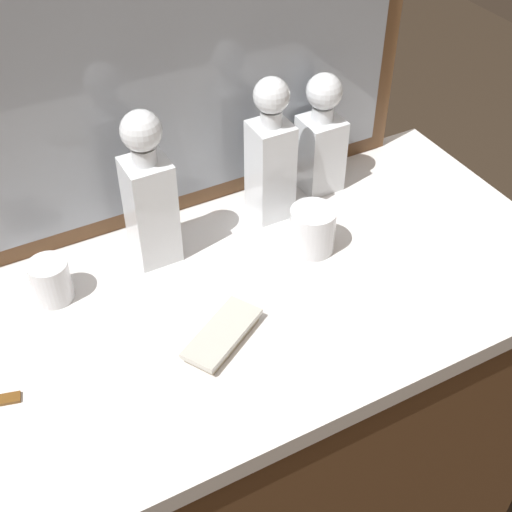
{
  "coord_description": "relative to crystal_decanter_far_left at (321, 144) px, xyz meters",
  "views": [
    {
      "loc": [
        -0.44,
        -0.81,
        1.82
      ],
      "look_at": [
        0.0,
        0.0,
        1.01
      ],
      "focal_mm": 49.36,
      "sensor_mm": 36.0,
      "label": 1
    }
  ],
  "objects": [
    {
      "name": "crystal_decanter_front",
      "position": [
        -0.14,
        -0.03,
        0.02
      ],
      "size": [
        0.08,
        0.08,
        0.3
      ],
      "color": "white",
      "rests_on": "dresser"
    },
    {
      "name": "dresser",
      "position": [
        -0.27,
        -0.22,
        -0.57
      ],
      "size": [
        1.2,
        0.62,
        0.93
      ],
      "color": "brown",
      "rests_on": "ground_plane"
    },
    {
      "name": "crystal_decanter_far_right",
      "position": [
        -0.39,
        -0.05,
        0.02
      ],
      "size": [
        0.08,
        0.08,
        0.31
      ],
      "color": "white",
      "rests_on": "dresser"
    },
    {
      "name": "crystal_decanter_far_left",
      "position": [
        0.0,
        0.0,
        0.0
      ],
      "size": [
        0.08,
        0.08,
        0.26
      ],
      "color": "white",
      "rests_on": "dresser"
    },
    {
      "name": "silver_brush_front",
      "position": [
        -0.38,
        -0.3,
        -0.09
      ],
      "size": [
        0.17,
        0.13,
        0.02
      ],
      "color": "#B7A88C",
      "rests_on": "dresser"
    },
    {
      "name": "crystal_tumbler_rear",
      "position": [
        -0.6,
        -0.07,
        -0.07
      ],
      "size": [
        0.07,
        0.07,
        0.08
      ],
      "color": "white",
      "rests_on": "dresser"
    },
    {
      "name": "crystal_tumbler_far_left",
      "position": [
        -0.12,
        -0.17,
        -0.06
      ],
      "size": [
        0.09,
        0.09,
        0.09
      ],
      "color": "white",
      "rests_on": "dresser"
    },
    {
      "name": "dresser_mirror",
      "position": [
        -0.27,
        0.07,
        0.29
      ],
      "size": [
        0.97,
        0.03,
        0.78
      ],
      "color": "brown",
      "rests_on": "dresser"
    }
  ]
}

